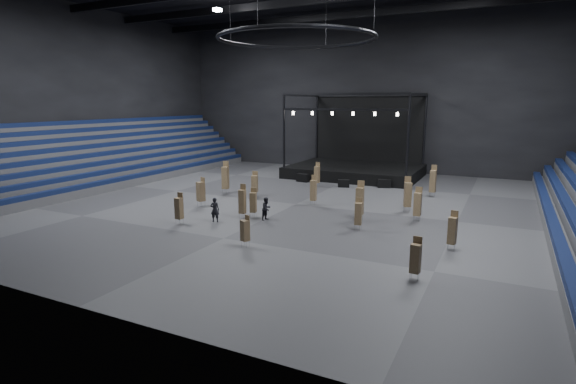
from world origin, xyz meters
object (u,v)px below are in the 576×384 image
at_px(flight_case_right, 384,183).
at_px(man_center, 215,210).
at_px(chair_stack_6, 418,204).
at_px(chair_stack_14, 201,191).
at_px(chair_stack_1, 416,258).
at_px(chair_stack_11, 317,174).
at_px(flight_case_mid, 344,183).
at_px(chair_stack_15, 433,181).
at_px(chair_stack_8, 358,213).
at_px(chair_stack_4, 225,177).
at_px(chair_stack_5, 245,230).
at_px(flight_case_left, 303,178).
at_px(chair_stack_7, 255,183).
at_px(chair_stack_2, 253,202).
at_px(crew_member, 266,209).
at_px(stage, 357,163).
at_px(chair_stack_12, 313,190).
at_px(chair_stack_0, 452,230).
at_px(chair_stack_3, 360,201).
at_px(chair_stack_9, 408,194).
at_px(chair_stack_10, 179,208).
at_px(chair_stack_13, 242,201).

xyz_separation_m(flight_case_right, man_center, (-7.41, -17.85, 0.46)).
height_order(chair_stack_6, chair_stack_14, chair_stack_6).
distance_m(chair_stack_1, chair_stack_11, 24.02).
xyz_separation_m(flight_case_mid, chair_stack_15, (8.54, -0.84, 1.06)).
relative_size(chair_stack_1, chair_stack_11, 0.87).
relative_size(flight_case_right, chair_stack_8, 0.57).
bearing_deg(chair_stack_4, chair_stack_5, -64.61).
distance_m(flight_case_left, man_center, 17.36).
height_order(chair_stack_1, chair_stack_11, chair_stack_11).
height_order(chair_stack_5, chair_stack_11, chair_stack_11).
distance_m(chair_stack_7, chair_stack_14, 5.56).
distance_m(chair_stack_2, crew_member, 1.35).
bearing_deg(stage, chair_stack_4, -116.85).
bearing_deg(chair_stack_12, flight_case_right, 65.47).
bearing_deg(chair_stack_7, chair_stack_0, -40.12).
distance_m(stage, chair_stack_11, 8.36).
height_order(chair_stack_3, chair_stack_6, chair_stack_3).
bearing_deg(chair_stack_15, chair_stack_14, -139.96).
bearing_deg(chair_stack_2, flight_case_left, 83.59).
bearing_deg(chair_stack_7, chair_stack_9, -15.26).
bearing_deg(flight_case_left, chair_stack_12, -61.13).
relative_size(chair_stack_1, chair_stack_8, 0.96).
bearing_deg(chair_stack_12, chair_stack_11, 104.24).
height_order(chair_stack_7, chair_stack_11, chair_stack_11).
bearing_deg(chair_stack_12, stage, 88.64).
height_order(flight_case_mid, chair_stack_0, chair_stack_0).
height_order(flight_case_right, chair_stack_10, chair_stack_10).
height_order(chair_stack_6, chair_stack_11, chair_stack_6).
xyz_separation_m(chair_stack_3, chair_stack_5, (-4.18, -8.55, -0.45)).
xyz_separation_m(chair_stack_5, chair_stack_14, (-8.51, 7.14, 0.27)).
relative_size(flight_case_left, flight_case_mid, 1.14).
relative_size(chair_stack_6, chair_stack_11, 1.01).
distance_m(chair_stack_10, man_center, 2.44).
height_order(chair_stack_0, crew_member, chair_stack_0).
bearing_deg(chair_stack_3, chair_stack_4, 160.81).
height_order(chair_stack_13, chair_stack_14, chair_stack_13).
relative_size(chair_stack_2, chair_stack_5, 1.16).
bearing_deg(chair_stack_3, flight_case_right, 92.88).
bearing_deg(flight_case_left, chair_stack_8, -54.30).
relative_size(chair_stack_3, chair_stack_9, 1.04).
xyz_separation_m(chair_stack_1, chair_stack_9, (-3.09, 13.32, 0.29)).
bearing_deg(chair_stack_1, chair_stack_11, 129.51).
distance_m(stage, flight_case_mid, 7.53).
distance_m(chair_stack_4, chair_stack_11, 9.26).
height_order(flight_case_right, man_center, man_center).
height_order(chair_stack_7, chair_stack_15, chair_stack_15).
distance_m(chair_stack_13, chair_stack_15, 17.72).
bearing_deg(chair_stack_2, crew_member, -31.15).
xyz_separation_m(flight_case_left, chair_stack_6, (13.75, -10.91, 0.84)).
bearing_deg(chair_stack_9, chair_stack_1, -101.55).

